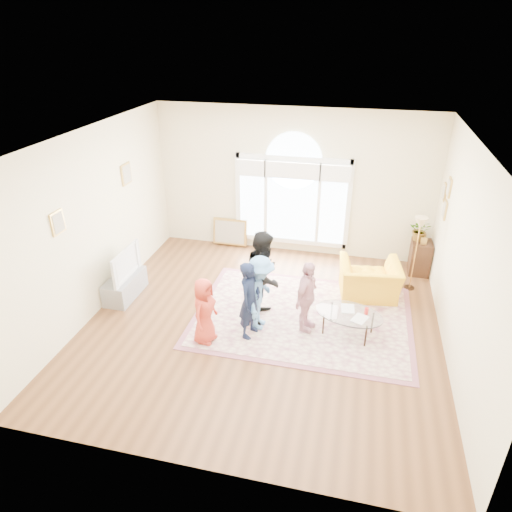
% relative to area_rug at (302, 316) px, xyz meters
% --- Properties ---
extents(ground, '(6.00, 6.00, 0.00)m').
position_rel_area_rug_xyz_m(ground, '(-0.65, -0.38, -0.01)').
color(ground, '#53331B').
rests_on(ground, ground).
extents(room_shell, '(6.00, 6.00, 6.00)m').
position_rel_area_rug_xyz_m(room_shell, '(-0.64, 2.45, 1.56)').
color(room_shell, beige).
rests_on(room_shell, ground).
extents(area_rug, '(3.60, 2.60, 0.02)m').
position_rel_area_rug_xyz_m(area_rug, '(0.00, 0.00, 0.00)').
color(area_rug, beige).
rests_on(area_rug, ground).
extents(rug_border, '(3.80, 2.80, 0.01)m').
position_rel_area_rug_xyz_m(rug_border, '(-0.00, 0.00, -0.00)').
color(rug_border, '#8B4F5E').
rests_on(rug_border, ground).
extents(tv_console, '(0.45, 1.00, 0.42)m').
position_rel_area_rug_xyz_m(tv_console, '(-3.40, -0.08, 0.20)').
color(tv_console, gray).
rests_on(tv_console, ground).
extents(television, '(0.17, 1.00, 0.57)m').
position_rel_area_rug_xyz_m(television, '(-3.40, -0.08, 0.70)').
color(television, black).
rests_on(television, tv_console).
extents(coffee_table, '(1.27, 0.97, 0.54)m').
position_rel_area_rug_xyz_m(coffee_table, '(0.80, -0.33, 0.39)').
color(coffee_table, silver).
rests_on(coffee_table, ground).
extents(armchair, '(1.21, 1.10, 0.71)m').
position_rel_area_rug_xyz_m(armchair, '(1.12, 0.97, 0.34)').
color(armchair, yellow).
rests_on(armchair, ground).
extents(side_cabinet, '(0.40, 0.50, 0.70)m').
position_rel_area_rug_xyz_m(side_cabinet, '(2.13, 2.18, 0.34)').
color(side_cabinet, black).
rests_on(side_cabinet, ground).
extents(floor_lamp, '(0.26, 0.26, 1.51)m').
position_rel_area_rug_xyz_m(floor_lamp, '(1.92, 1.47, 1.27)').
color(floor_lamp, black).
rests_on(floor_lamp, ground).
extents(plant_pedestal, '(0.20, 0.20, 0.70)m').
position_rel_area_rug_xyz_m(plant_pedestal, '(2.05, 2.25, 0.34)').
color(plant_pedestal, white).
rests_on(plant_pedestal, ground).
extents(potted_plant, '(0.46, 0.41, 0.46)m').
position_rel_area_rug_xyz_m(potted_plant, '(2.05, 2.25, 0.92)').
color(potted_plant, '#33722D').
rests_on(potted_plant, plant_pedestal).
extents(leaning_picture, '(0.80, 0.14, 0.62)m').
position_rel_area_rug_xyz_m(leaning_picture, '(-2.07, 2.52, -0.01)').
color(leaning_picture, tan).
rests_on(leaning_picture, ground).
extents(child_red, '(0.45, 0.61, 1.14)m').
position_rel_area_rug_xyz_m(child_red, '(-1.46, -1.05, 0.58)').
color(child_red, '#C53B2A').
rests_on(child_red, area_rug).
extents(child_navy, '(0.42, 0.55, 1.34)m').
position_rel_area_rug_xyz_m(child_navy, '(-0.78, -0.73, 0.68)').
color(child_navy, '#111932').
rests_on(child_navy, area_rug).
extents(child_black, '(0.73, 0.88, 1.63)m').
position_rel_area_rug_xyz_m(child_black, '(-0.68, -0.14, 0.82)').
color(child_black, black).
rests_on(child_black, area_rug).
extents(child_pink, '(0.50, 0.80, 1.27)m').
position_rel_area_rug_xyz_m(child_pink, '(0.09, -0.36, 0.64)').
color(child_pink, '#D699A6').
rests_on(child_pink, area_rug).
extents(child_blue, '(0.56, 0.89, 1.33)m').
position_rel_area_rug_xyz_m(child_blue, '(-0.68, -0.47, 0.68)').
color(child_blue, '#5991D0').
rests_on(child_blue, area_rug).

